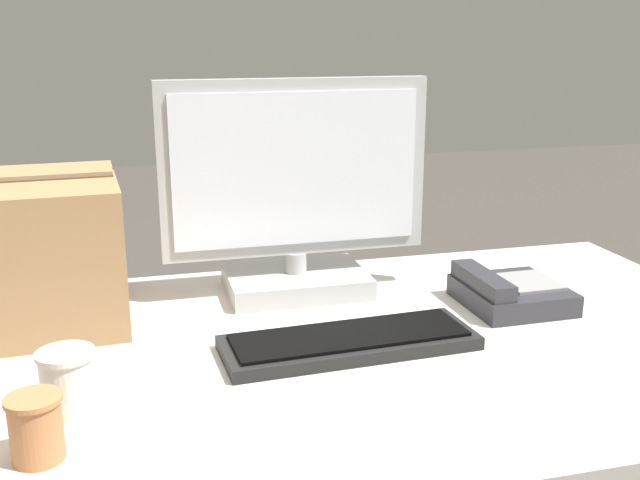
{
  "coord_description": "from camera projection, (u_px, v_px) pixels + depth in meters",
  "views": [
    {
      "loc": [
        -0.22,
        -1.14,
        1.23
      ],
      "look_at": [
        0.11,
        0.13,
        0.86
      ],
      "focal_mm": 42.0,
      "sensor_mm": 36.0,
      "label": 1
    }
  ],
  "objects": [
    {
      "name": "desk_phone",
      "position": [
        509.0,
        293.0,
        1.45
      ],
      "size": [
        0.19,
        0.2,
        0.07
      ],
      "rotation": [
        0.0,
        0.0,
        0.02
      ],
      "color": "#2D2D33",
      "rests_on": "office_desk"
    },
    {
      "name": "monitor",
      "position": [
        295.0,
        202.0,
        1.49
      ],
      "size": [
        0.53,
        0.2,
        0.43
      ],
      "color": "#B7B7B7",
      "rests_on": "office_desk"
    },
    {
      "name": "keyboard",
      "position": [
        349.0,
        341.0,
        1.26
      ],
      "size": [
        0.44,
        0.17,
        0.03
      ],
      "rotation": [
        0.0,
        0.0,
        0.05
      ],
      "color": "black",
      "rests_on": "office_desk"
    },
    {
      "name": "paper_cup_left",
      "position": [
        36.0,
        428.0,
        0.93
      ],
      "size": [
        0.07,
        0.07,
        0.09
      ],
      "color": "#BC7547",
      "rests_on": "office_desk"
    },
    {
      "name": "cardboard_box",
      "position": [
        2.0,
        253.0,
        1.34
      ],
      "size": [
        0.43,
        0.36,
        0.27
      ],
      "rotation": [
        0.0,
        0.0,
        0.06
      ],
      "color": "#9E754C",
      "rests_on": "office_desk"
    },
    {
      "name": "paper_cup_right",
      "position": [
        68.0,
        384.0,
        1.02
      ],
      "size": [
        0.08,
        0.08,
        0.1
      ],
      "color": "white",
      "rests_on": "office_desk"
    }
  ]
}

